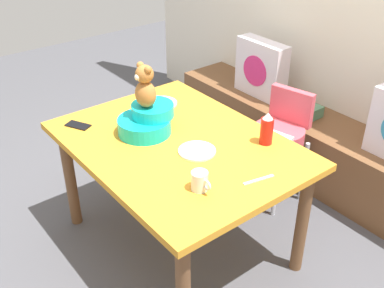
# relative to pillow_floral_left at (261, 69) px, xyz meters

# --- Properties ---
(ground_plane) EXTENTS (8.00, 8.00, 0.00)m
(ground_plane) POSITION_rel_pillow_floral_left_xyz_m (0.57, -1.23, -0.68)
(ground_plane) COLOR #4C4C51
(window_bench) EXTENTS (2.60, 0.44, 0.46)m
(window_bench) POSITION_rel_pillow_floral_left_xyz_m (0.57, 0.02, -0.45)
(window_bench) COLOR brown
(window_bench) RESTS_ON ground_plane
(pillow_floral_left) EXTENTS (0.44, 0.15, 0.44)m
(pillow_floral_left) POSITION_rel_pillow_floral_left_xyz_m (0.00, 0.00, 0.00)
(pillow_floral_left) COLOR silver
(pillow_floral_left) RESTS_ON window_bench
(book_stack) EXTENTS (0.20, 0.14, 0.08)m
(book_stack) POSITION_rel_pillow_floral_left_xyz_m (0.46, 0.02, -0.18)
(book_stack) COLOR #517E5C
(book_stack) RESTS_ON window_bench
(dining_table) EXTENTS (1.36, 1.01, 0.74)m
(dining_table) POSITION_rel_pillow_floral_left_xyz_m (0.57, -1.23, -0.03)
(dining_table) COLOR orange
(dining_table) RESTS_ON ground_plane
(highchair) EXTENTS (0.39, 0.50, 0.79)m
(highchair) POSITION_rel_pillow_floral_left_xyz_m (0.60, -0.42, -0.16)
(highchair) COLOR #D84C59
(highchair) RESTS_ON ground_plane
(infant_seat_teal) EXTENTS (0.30, 0.33, 0.16)m
(infant_seat_teal) POSITION_rel_pillow_floral_left_xyz_m (0.37, -1.30, 0.13)
(infant_seat_teal) COLOR #10B3B2
(infant_seat_teal) RESTS_ON dining_table
(teddy_bear) EXTENTS (0.13, 0.12, 0.25)m
(teddy_bear) POSITION_rel_pillow_floral_left_xyz_m (0.37, -1.30, 0.34)
(teddy_bear) COLOR #A96B31
(teddy_bear) RESTS_ON infant_seat_teal
(ketchup_bottle) EXTENTS (0.07, 0.07, 0.18)m
(ketchup_bottle) POSITION_rel_pillow_floral_left_xyz_m (0.87, -0.86, 0.15)
(ketchup_bottle) COLOR red
(ketchup_bottle) RESTS_ON dining_table
(coffee_mug) EXTENTS (0.12, 0.08, 0.09)m
(coffee_mug) POSITION_rel_pillow_floral_left_xyz_m (0.98, -1.41, 0.11)
(coffee_mug) COLOR silver
(coffee_mug) RESTS_ON dining_table
(dinner_plate_near) EXTENTS (0.20, 0.20, 0.01)m
(dinner_plate_near) POSITION_rel_pillow_floral_left_xyz_m (0.13, -1.03, 0.07)
(dinner_plate_near) COLOR white
(dinner_plate_near) RESTS_ON dining_table
(dinner_plate_far) EXTENTS (0.20, 0.20, 0.01)m
(dinner_plate_far) POSITION_rel_pillow_floral_left_xyz_m (0.71, -1.21, 0.07)
(dinner_plate_far) COLOR white
(dinner_plate_far) RESTS_ON dining_table
(cell_phone) EXTENTS (0.16, 0.13, 0.01)m
(cell_phone) POSITION_rel_pillow_floral_left_xyz_m (0.06, -1.58, 0.06)
(cell_phone) COLOR black
(cell_phone) RESTS_ON dining_table
(table_fork) EXTENTS (0.05, 0.17, 0.01)m
(table_fork) POSITION_rel_pillow_floral_left_xyz_m (1.10, -1.14, 0.06)
(table_fork) COLOR silver
(table_fork) RESTS_ON dining_table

